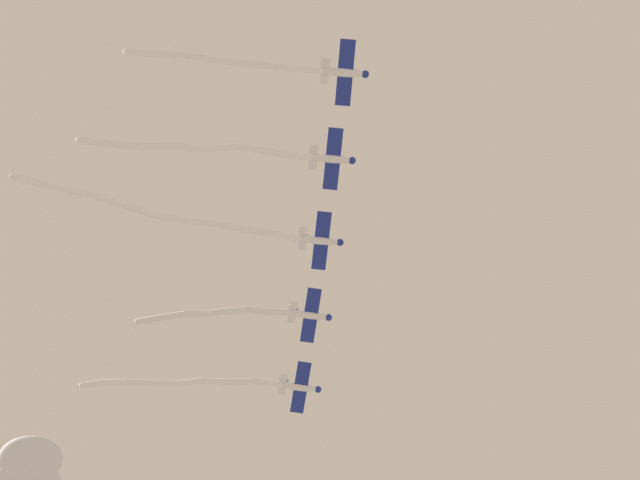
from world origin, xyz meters
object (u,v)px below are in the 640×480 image
at_px(airplane_slot, 310,315).
at_px(airplane_left_wing, 332,159).
at_px(airplane_trail, 300,387).
at_px(airplane_lead, 345,73).
at_px(airplane_right_wing, 321,240).

bearing_deg(airplane_slot, airplane_left_wing, -90.70).
height_order(airplane_slot, airplane_trail, airplane_slot).
height_order(airplane_lead, airplane_left_wing, airplane_left_wing).
relative_size(airplane_right_wing, airplane_slot, 0.99).
distance_m(airplane_right_wing, airplane_slot, 8.88).
height_order(airplane_lead, airplane_right_wing, same).
relative_size(airplane_lead, airplane_trail, 0.98).
distance_m(airplane_left_wing, airplane_slot, 17.74).
bearing_deg(airplane_left_wing, airplane_trail, 92.13).
bearing_deg(airplane_right_wing, airplane_trail, 91.53).
xyz_separation_m(airplane_right_wing, airplane_slot, (7.98, -3.87, 0.30)).
bearing_deg(airplane_left_wing, airplane_right_wing, 92.13).
xyz_separation_m(airplane_lead, airplane_right_wing, (15.96, -7.73, 0.00)).
xyz_separation_m(airplane_left_wing, airplane_slot, (15.96, -7.73, 0.00)).
distance_m(airplane_slot, airplane_trail, 8.87).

